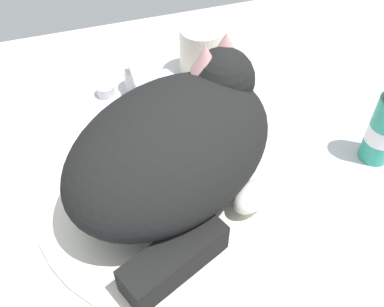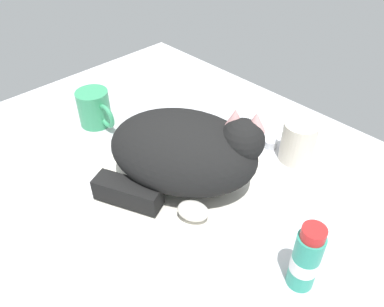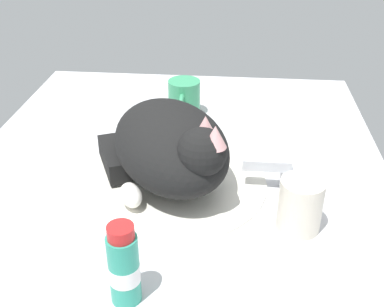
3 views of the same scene
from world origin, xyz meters
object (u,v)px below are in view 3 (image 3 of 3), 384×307
object	(u,v)px
coffee_mug	(184,98)
rinse_cup	(300,205)
faucet	(283,176)
toothpaste_bottle	(124,267)
cat	(171,147)

from	to	relation	value
coffee_mug	rinse_cup	world-z (taller)	rinse_cup
faucet	coffee_mug	xyz separation A→B (cm)	(-29.24, -20.97, 1.59)
rinse_cup	toothpaste_bottle	size ratio (longest dim) A/B	0.72
cat	toothpaste_bottle	bearing A→B (deg)	-5.22
faucet	cat	bearing A→B (deg)	-87.96
faucet	cat	size ratio (longest dim) A/B	0.38
cat	toothpaste_bottle	size ratio (longest dim) A/B	2.74
faucet	cat	xyz separation A→B (cm)	(0.71, -20.00, 5.47)
faucet	toothpaste_bottle	world-z (taller)	toothpaste_bottle
faucet	rinse_cup	xyz separation A→B (cm)	(11.00, 1.79, 1.80)
rinse_cup	coffee_mug	bearing A→B (deg)	-150.50
rinse_cup	toothpaste_bottle	bearing A→B (deg)	-54.48
cat	rinse_cup	world-z (taller)	cat
cat	rinse_cup	xyz separation A→B (cm)	(10.29, 21.80, -3.68)
faucet	rinse_cup	size ratio (longest dim) A/B	1.43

